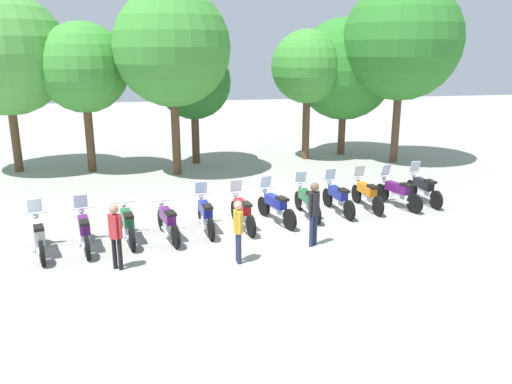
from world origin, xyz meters
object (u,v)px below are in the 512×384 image
at_px(motorcycle_1, 84,230).
at_px(motorcycle_5, 242,211).
at_px(motorcycle_4, 205,214).
at_px(motorcycle_7, 307,201).
at_px(tree_3, 194,82).
at_px(tree_0, 5,54).
at_px(tree_1, 84,68).
at_px(motorcycle_9, 367,194).
at_px(motorcycle_10, 397,192).
at_px(person_2, 314,209).
at_px(motorcycle_6, 275,206).
at_px(person_1, 116,232).
at_px(tree_6, 402,41).
at_px(person_0, 238,227).
at_px(motorcycle_3, 168,221).
at_px(motorcycle_11, 423,188).
at_px(motorcycle_8, 338,197).
at_px(tree_2, 172,48).
at_px(motorcycle_2, 127,224).
at_px(motorcycle_0, 39,236).
at_px(tree_4, 308,67).
at_px(tree_5, 345,69).

distance_m(motorcycle_1, motorcycle_5, 4.53).
relative_size(motorcycle_4, motorcycle_7, 1.00).
relative_size(motorcycle_5, tree_3, 0.40).
distance_m(tree_0, tree_1, 3.28).
bearing_deg(motorcycle_9, motorcycle_1, 98.07).
bearing_deg(motorcycle_10, motorcycle_5, 82.89).
bearing_deg(motorcycle_1, person_2, -110.46).
relative_size(motorcycle_6, tree_3, 0.38).
height_order(motorcycle_1, tree_3, tree_3).
bearing_deg(person_1, motorcycle_9, 149.98).
bearing_deg(tree_6, person_0, -131.79).
xyz_separation_m(motorcycle_3, tree_3, (1.65, 9.94, 3.27)).
bearing_deg(motorcycle_4, motorcycle_11, -84.91).
xyz_separation_m(tree_1, tree_6, (14.02, -0.84, 1.14)).
relative_size(motorcycle_1, tree_3, 0.39).
bearing_deg(motorcycle_3, motorcycle_8, -89.39).
distance_m(motorcycle_4, tree_2, 8.83).
bearing_deg(motorcycle_3, tree_1, 5.64).
relative_size(motorcycle_2, person_2, 1.21).
bearing_deg(motorcycle_6, person_2, 176.68).
distance_m(motorcycle_3, motorcycle_4, 1.20).
xyz_separation_m(motorcycle_4, person_0, (0.57, -2.53, 0.43)).
bearing_deg(motorcycle_3, motorcycle_6, -89.50).
bearing_deg(motorcycle_0, motorcycle_8, -93.23).
distance_m(motorcycle_6, tree_2, 8.94).
bearing_deg(motorcycle_9, tree_0, 53.79).
bearing_deg(tree_6, tree_2, -177.44).
bearing_deg(tree_0, tree_6, -4.70).
height_order(person_1, tree_4, tree_4).
bearing_deg(motorcycle_5, motorcycle_2, 89.27).
xyz_separation_m(motorcycle_8, motorcycle_9, (1.12, 0.24, 0.00)).
distance_m(motorcycle_9, tree_3, 10.31).
distance_m(motorcycle_0, person_1, 2.53).
distance_m(motorcycle_0, motorcycle_9, 10.26).
xyz_separation_m(tree_4, tree_5, (2.15, 0.76, -0.15)).
distance_m(motorcycle_2, tree_4, 13.36).
relative_size(motorcycle_11, person_0, 1.34).
xyz_separation_m(motorcycle_5, person_0, (-0.54, -2.55, 0.43)).
xyz_separation_m(motorcycle_1, tree_2, (2.89, 8.18, 4.77)).
bearing_deg(tree_0, person_0, -56.27).
height_order(person_2, tree_4, tree_4).
xyz_separation_m(motorcycle_1, motorcycle_11, (11.16, 2.15, 0.00)).
distance_m(motorcycle_9, tree_2, 9.94).
bearing_deg(tree_2, tree_1, 160.50).
bearing_deg(motorcycle_9, tree_2, 39.95).
bearing_deg(motorcycle_5, person_0, 160.08).
relative_size(tree_3, tree_6, 0.66).
relative_size(motorcycle_10, tree_1, 0.33).
bearing_deg(tree_3, motorcycle_9, -58.99).
xyz_separation_m(person_1, tree_2, (1.94, 9.76, 4.32)).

